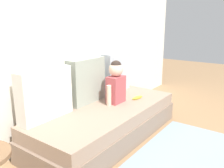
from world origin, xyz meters
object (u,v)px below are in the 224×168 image
throw_pillow_left (45,94)px  toddler (116,82)px  couch (107,122)px  banana (137,98)px  throw_pillow_right (116,72)px  throw_pillow_center (86,81)px

throw_pillow_left → toddler: 0.85m
throw_pillow_left → toddler: bearing=-19.8°
couch → banana: size_ratio=11.48×
throw_pillow_right → toddler: 0.50m
banana → throw_pillow_right: bearing=70.5°
throw_pillow_center → toddler: (0.20, -0.29, -0.01)m
throw_pillow_left → throw_pillow_center: 0.61m
toddler → banana: size_ratio=2.98×
throw_pillow_right → throw_pillow_center: bearing=180.0°
throw_pillow_left → throw_pillow_center: size_ratio=1.08×
toddler → banana: 0.38m
couch → throw_pillow_right: bearing=26.6°
toddler → throw_pillow_center: bearing=124.2°
throw_pillow_center → toddler: 0.35m
throw_pillow_center → throw_pillow_right: size_ratio=1.00×
throw_pillow_right → couch: bearing=-153.4°
throw_pillow_left → banana: (1.05, -0.44, -0.23)m
couch → throw_pillow_right: (0.61, 0.30, 0.45)m
couch → throw_pillow_center: (0.00, 0.30, 0.45)m
couch → toddler: 0.48m
throw_pillow_left → throw_pillow_right: size_ratio=1.08×
throw_pillow_left → throw_pillow_center: bearing=0.0°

